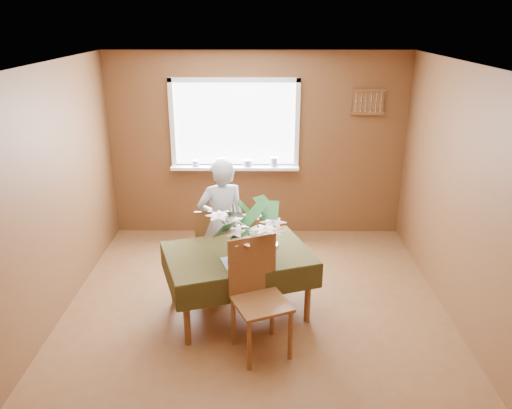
{
  "coord_description": "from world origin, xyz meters",
  "views": [
    {
      "loc": [
        0.05,
        -4.34,
        2.91
      ],
      "look_at": [
        0.0,
        0.55,
        1.05
      ],
      "focal_mm": 35.0,
      "sensor_mm": 36.0,
      "label": 1
    }
  ],
  "objects_px": {
    "chair_far": "(213,241)",
    "flower_bouquet": "(246,227)",
    "dining_table": "(238,260)",
    "seated_woman": "(222,223)",
    "chair_near": "(257,292)"
  },
  "relations": [
    {
      "from": "seated_woman",
      "to": "flower_bouquet",
      "type": "relative_size",
      "value": 2.34
    },
    {
      "from": "chair_far",
      "to": "seated_woman",
      "type": "relative_size",
      "value": 0.6
    },
    {
      "from": "chair_far",
      "to": "flower_bouquet",
      "type": "distance_m",
      "value": 1.12
    },
    {
      "from": "chair_near",
      "to": "flower_bouquet",
      "type": "distance_m",
      "value": 0.61
    },
    {
      "from": "chair_near",
      "to": "dining_table",
      "type": "bearing_deg",
      "value": 85.97
    },
    {
      "from": "chair_near",
      "to": "flower_bouquet",
      "type": "bearing_deg",
      "value": 83.3
    },
    {
      "from": "flower_bouquet",
      "to": "chair_near",
      "type": "bearing_deg",
      "value": -73.52
    },
    {
      "from": "dining_table",
      "to": "chair_near",
      "type": "bearing_deg",
      "value": -89.36
    },
    {
      "from": "seated_woman",
      "to": "flower_bouquet",
      "type": "distance_m",
      "value": 0.91
    },
    {
      "from": "dining_table",
      "to": "flower_bouquet",
      "type": "height_order",
      "value": "flower_bouquet"
    },
    {
      "from": "dining_table",
      "to": "chair_near",
      "type": "xyz_separation_m",
      "value": [
        0.2,
        -0.57,
        -0.03
      ]
    },
    {
      "from": "dining_table",
      "to": "chair_far",
      "type": "bearing_deg",
      "value": 96.43
    },
    {
      "from": "chair_near",
      "to": "seated_woman",
      "type": "bearing_deg",
      "value": 85.64
    },
    {
      "from": "seated_woman",
      "to": "chair_far",
      "type": "bearing_deg",
      "value": -50.73
    },
    {
      "from": "dining_table",
      "to": "seated_woman",
      "type": "distance_m",
      "value": 0.67
    }
  ]
}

